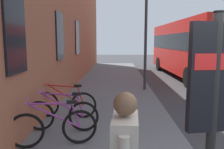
# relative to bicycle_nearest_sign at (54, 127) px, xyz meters

# --- Properties ---
(ground) EXTENTS (60.00, 60.00, 0.00)m
(ground) POSITION_rel_bicycle_nearest_sign_xyz_m (4.04, -3.79, -0.51)
(ground) COLOR #38383A
(sidewalk_pavement) EXTENTS (24.00, 3.50, 0.12)m
(sidewalk_pavement) POSITION_rel_bicycle_nearest_sign_xyz_m (6.04, -1.04, -0.45)
(sidewalk_pavement) COLOR slate
(sidewalk_pavement) RESTS_ON ground
(bicycle_nearest_sign) EXTENTS (0.59, 1.73, 0.97)m
(bicycle_nearest_sign) POSITION_rel_bicycle_nearest_sign_xyz_m (0.00, 0.00, 0.00)
(bicycle_nearest_sign) COLOR black
(bicycle_nearest_sign) RESTS_ON sidewalk_pavement
(bicycle_far_end) EXTENTS (0.48, 1.77, 0.97)m
(bicycle_far_end) POSITION_rel_bicycle_nearest_sign_xyz_m (0.81, 0.03, 0.00)
(bicycle_far_end) COLOR black
(bicycle_far_end) RESTS_ON sidewalk_pavement
(bicycle_beside_lamp) EXTENTS (0.48, 1.77, 0.97)m
(bicycle_beside_lamp) POSITION_rel_bicycle_nearest_sign_xyz_m (1.81, 0.17, 0.00)
(bicycle_beside_lamp) COLOR black
(bicycle_beside_lamp) RESTS_ON sidewalk_pavement
(transit_info_sign) EXTENTS (0.18, 0.56, 2.40)m
(transit_info_sign) POSITION_rel_bicycle_nearest_sign_xyz_m (-2.15, -2.25, 1.21)
(transit_info_sign) COLOR black
(transit_info_sign) RESTS_ON sidewalk_pavement
(city_bus) EXTENTS (10.58, 2.93, 3.35)m
(city_bus) POSITION_rel_bicycle_nearest_sign_xyz_m (10.10, -5.79, 1.41)
(city_bus) COLOR red
(city_bus) RESTS_ON ground
(street_lamp) EXTENTS (0.28, 0.28, 4.95)m
(street_lamp) POSITION_rel_bicycle_nearest_sign_xyz_m (5.64, -2.49, 2.56)
(street_lamp) COLOR #333338
(street_lamp) RESTS_ON sidewalk_pavement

